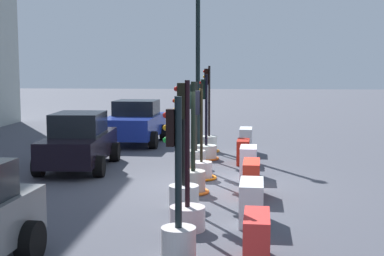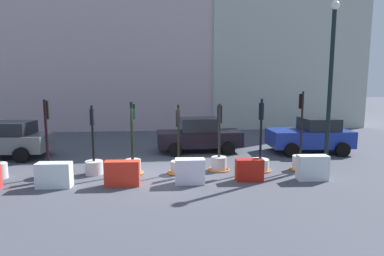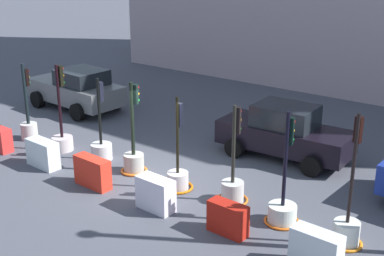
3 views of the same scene
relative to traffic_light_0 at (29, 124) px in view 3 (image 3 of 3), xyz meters
name	(u,v)px [view 3 (image 3 of 3)]	position (x,y,z in m)	size (l,w,h in m)	color
ground_plane	(151,182)	(5.64, -0.13, -0.55)	(120.00, 120.00, 0.00)	#494B55
traffic_light_0	(29,124)	(0.00, 0.00, 0.00)	(0.56, 0.56, 2.65)	silver
traffic_light_1	(62,135)	(1.72, 0.00, -0.05)	(0.68, 0.68, 2.85)	beige
traffic_light_2	(101,146)	(3.31, 0.20, -0.11)	(0.66, 0.66, 2.61)	silver
traffic_light_3	(134,156)	(4.77, 0.10, -0.06)	(0.80, 0.80, 2.74)	#AFADA2
traffic_light_4	(178,175)	(6.51, 0.00, -0.17)	(0.86, 0.86, 2.63)	beige
traffic_light_5	(233,185)	(8.13, 0.26, -0.11)	(0.86, 0.86, 2.64)	beige
traffic_light_6	(283,208)	(9.72, 0.01, -0.16)	(0.87, 0.87, 2.83)	silver
traffic_light_7	(347,226)	(11.34, -0.02, -0.09)	(0.78, 0.78, 3.11)	silver
construction_barrier_1	(43,154)	(2.31, -1.25, -0.14)	(1.14, 0.52, 0.83)	silver
construction_barrier_2	(93,172)	(4.53, -1.32, -0.13)	(1.17, 0.45, 0.86)	red
construction_barrier_3	(156,194)	(6.82, -1.31, -0.12)	(1.03, 0.51, 0.87)	white
construction_barrier_4	(228,219)	(8.94, -1.21, -0.17)	(0.99, 0.44, 0.78)	#B61D11
construction_barrier_5	(316,251)	(11.20, -1.35, -0.11)	(1.09, 0.49, 0.90)	silver
car_grey_saloon	(77,89)	(-1.32, 3.37, 0.27)	(4.33, 2.39, 1.67)	slate
car_black_sedan	(285,132)	(7.78, 3.78, 0.27)	(4.22, 2.12, 1.71)	black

